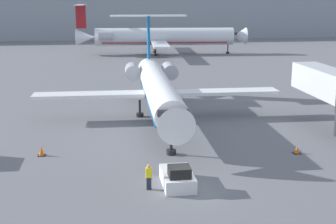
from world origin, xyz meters
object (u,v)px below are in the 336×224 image
object	(u,v)px
pushback_tug	(178,177)
worker_near_tug	(149,176)
airplane_main	(158,87)
airplane_parked_far_left	(161,37)
traffic_cone_right	(297,150)
traffic_cone_left	(41,151)
jet_bridge	(330,84)

from	to	relation	value
pushback_tug	worker_near_tug	world-z (taller)	worker_near_tug
airplane_main	worker_near_tug	bearing A→B (deg)	-98.63
airplane_main	airplane_parked_far_left	distance (m)	56.72
airplane_main	traffic_cone_right	xyz separation A→B (m)	(9.95, -13.37, -3.07)
airplane_main	traffic_cone_right	size ratio (longest dim) A/B	47.02
airplane_main	traffic_cone_left	distance (m)	15.72
airplane_main	jet_bridge	bearing A→B (deg)	-23.74
traffic_cone_left	jet_bridge	bearing A→B (deg)	8.68
jet_bridge	traffic_cone_right	bearing A→B (deg)	-131.97
airplane_parked_far_left	jet_bridge	size ratio (longest dim) A/B	3.30
worker_near_tug	traffic_cone_left	bearing A→B (deg)	134.62
pushback_tug	jet_bridge	bearing A→B (deg)	35.21
traffic_cone_left	airplane_parked_far_left	size ratio (longest dim) A/B	0.02
worker_near_tug	traffic_cone_right	xyz separation A→B (m)	(12.84, 5.67, -0.65)
worker_near_tug	traffic_cone_left	world-z (taller)	worker_near_tug
airplane_main	pushback_tug	world-z (taller)	airplane_main
pushback_tug	traffic_cone_left	size ratio (longest dim) A/B	4.67
pushback_tug	traffic_cone_left	bearing A→B (deg)	142.38
jet_bridge	traffic_cone_left	bearing A→B (deg)	-171.32
airplane_parked_far_left	worker_near_tug	bearing A→B (deg)	-97.81
pushback_tug	airplane_parked_far_left	size ratio (longest dim) A/B	0.10
airplane_main	jet_bridge	xyz separation A→B (m)	(15.75, -6.93, 1.09)
jet_bridge	airplane_main	bearing A→B (deg)	156.26
traffic_cone_left	airplane_main	bearing A→B (deg)	45.37
pushback_tug	worker_near_tug	xyz separation A→B (m)	(-2.01, -0.38, 0.34)
worker_near_tug	traffic_cone_right	size ratio (longest dim) A/B	2.83
pushback_tug	traffic_cone_left	xyz separation A→B (m)	(-9.96, 7.68, -0.21)
airplane_main	worker_near_tug	size ratio (longest dim) A/B	16.60
traffic_cone_left	airplane_parked_far_left	xyz separation A→B (m)	(18.28, 67.21, 3.54)
traffic_cone_left	traffic_cone_right	bearing A→B (deg)	-6.55
pushback_tug	jet_bridge	world-z (taller)	jet_bridge
pushback_tug	traffic_cone_right	world-z (taller)	pushback_tug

